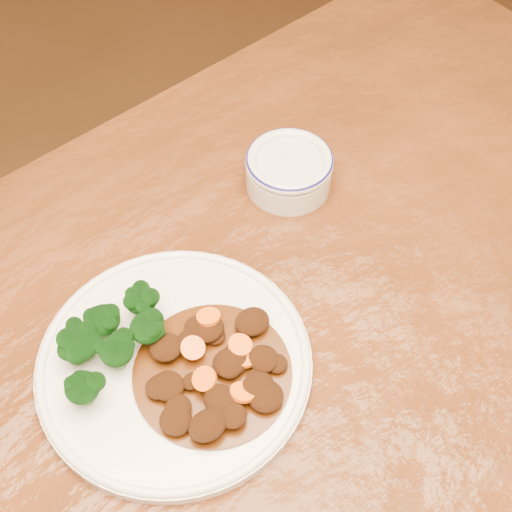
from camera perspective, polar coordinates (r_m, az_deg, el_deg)
dining_table at (r=0.84m, az=0.03°, el=-13.09°), size 1.57×1.02×0.75m
dinner_plate at (r=0.78m, az=-6.55°, el=-8.51°), size 0.30×0.30×0.02m
broccoli_florets at (r=0.77m, az=-11.69°, el=-6.47°), size 0.14×0.09×0.05m
mince_stew at (r=0.75m, az=-3.23°, el=-9.22°), size 0.17×0.17×0.03m
dip_bowl at (r=0.91m, az=2.66°, el=6.95°), size 0.11×0.11×0.05m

